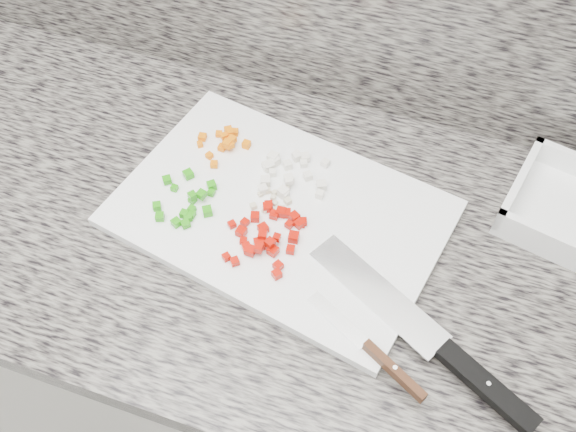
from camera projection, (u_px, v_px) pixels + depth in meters
The scene contains 10 objects.
cabinet at pixel (236, 339), 1.37m from camera, with size 3.92×0.62×0.86m, color silver.
countertop at pixel (217, 217), 1.01m from camera, with size 3.96×0.64×0.04m, color slate.
cutting_board at pixel (280, 213), 0.98m from camera, with size 0.48×0.32×0.02m, color white.
carrot_pile at pixel (225, 141), 1.04m from camera, with size 0.09×0.09×0.02m.
onion_pile at pixel (287, 173), 1.01m from camera, with size 0.11×0.10×0.02m.
green_pepper_pile at pixel (188, 202), 0.97m from camera, with size 0.10×0.11×0.02m.
red_pepper_pile at pixel (269, 234), 0.94m from camera, with size 0.11×0.13×0.02m.
garlic_pile at pixel (274, 202), 0.98m from camera, with size 0.06×0.06×0.01m.
chef_knife at pixel (447, 353), 0.83m from camera, with size 0.34×0.21×0.02m.
paring_knife at pixel (379, 357), 0.83m from camera, with size 0.18×0.11×0.02m.
Camera 1 is at (0.30, 0.92, 1.70)m, focal length 40.00 mm.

